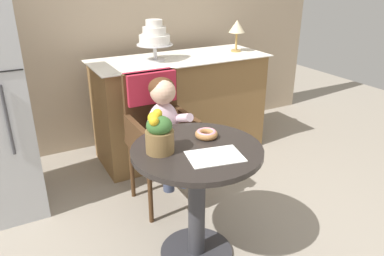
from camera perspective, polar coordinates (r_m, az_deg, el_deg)
The scene contains 11 objects.
ground_plane at distance 2.41m, azimuth 0.67°, elevation -18.59°, with size 8.00×8.00×0.00m, color gray.
back_wall at distance 3.54m, azimuth -14.60°, elevation 18.33°, with size 4.80×0.10×2.70m, color tan.
cafe_table at distance 2.11m, azimuth 0.74°, elevation -8.23°, with size 0.72×0.72×0.72m.
wicker_chair at distance 2.63m, azimuth -5.49°, elevation 1.54°, with size 0.42×0.45×0.95m.
seated_child at distance 2.49m, azimuth -4.11°, elevation 1.19°, with size 0.27×0.32×0.73m.
paper_napkin at distance 1.92m, azimuth 3.53°, elevation -4.36°, with size 0.28×0.20×0.00m, color white.
donut_front at distance 2.12m, azimuth 2.22°, elevation -0.88°, with size 0.13×0.13×0.04m.
flower_vase at distance 1.93m, azimuth -5.04°, elevation -0.74°, with size 0.15×0.15×0.23m.
display_counter at distance 3.41m, azimuth -1.74°, elevation 3.40°, with size 1.56×0.62×0.90m.
tiered_cake_stand at distance 3.15m, azimuth -5.78°, elevation 13.76°, with size 0.30×0.30×0.33m.
table_lamp at distance 3.52m, azimuth 6.90°, elevation 15.02°, with size 0.15×0.15×0.28m.
Camera 1 is at (-0.87, -1.57, 1.61)m, focal length 34.76 mm.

